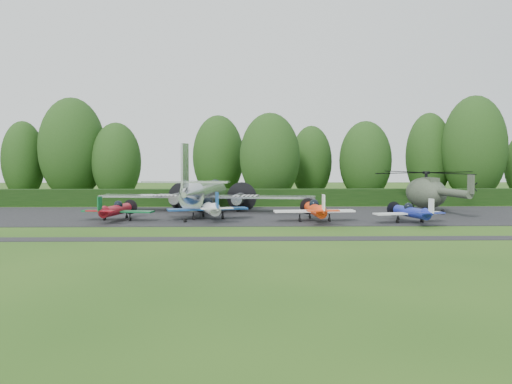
{
  "coord_description": "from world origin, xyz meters",
  "views": [
    {
      "loc": [
        0.06,
        -46.39,
        5.96
      ],
      "look_at": [
        1.28,
        7.62,
        2.5
      ],
      "focal_mm": 40.0,
      "sensor_mm": 36.0,
      "label": 1
    }
  ],
  "objects_px": {
    "transport_plane": "(205,194)",
    "light_plane_red": "(116,210)",
    "light_plane_white": "(209,207)",
    "light_plane_orange": "(315,210)",
    "helicopter": "(426,190)",
    "light_plane_blue": "(411,212)"
  },
  "relations": [
    {
      "from": "light_plane_orange",
      "to": "transport_plane",
      "type": "bearing_deg",
      "value": 145.29
    },
    {
      "from": "transport_plane",
      "to": "light_plane_red",
      "type": "relative_size",
      "value": 3.27
    },
    {
      "from": "light_plane_orange",
      "to": "helicopter",
      "type": "distance_m",
      "value": 16.34
    },
    {
      "from": "transport_plane",
      "to": "light_plane_white",
      "type": "xyz_separation_m",
      "value": [
        0.81,
        -6.33,
        -0.84
      ]
    },
    {
      "from": "transport_plane",
      "to": "light_plane_orange",
      "type": "bearing_deg",
      "value": -46.29
    },
    {
      "from": "light_plane_blue",
      "to": "helicopter",
      "type": "distance_m",
      "value": 11.86
    },
    {
      "from": "transport_plane",
      "to": "helicopter",
      "type": "relative_size",
      "value": 1.46
    },
    {
      "from": "transport_plane",
      "to": "helicopter",
      "type": "distance_m",
      "value": 23.51
    },
    {
      "from": "light_plane_red",
      "to": "light_plane_blue",
      "type": "bearing_deg",
      "value": -16.18
    },
    {
      "from": "light_plane_white",
      "to": "light_plane_blue",
      "type": "distance_m",
      "value": 18.14
    },
    {
      "from": "helicopter",
      "to": "light_plane_red",
      "type": "bearing_deg",
      "value": -154.28
    },
    {
      "from": "transport_plane",
      "to": "helicopter",
      "type": "xyz_separation_m",
      "value": [
        23.46,
        1.49,
        0.26
      ]
    },
    {
      "from": "light_plane_red",
      "to": "light_plane_orange",
      "type": "xyz_separation_m",
      "value": [
        17.93,
        -1.14,
        0.1
      ]
    },
    {
      "from": "helicopter",
      "to": "light_plane_orange",
      "type": "bearing_deg",
      "value": -133.1
    },
    {
      "from": "light_plane_red",
      "to": "light_plane_white",
      "type": "xyz_separation_m",
      "value": [
        8.35,
        0.78,
        0.13
      ]
    },
    {
      "from": "light_plane_orange",
      "to": "light_plane_white",
      "type": "bearing_deg",
      "value": 172.42
    },
    {
      "from": "light_plane_white",
      "to": "light_plane_orange",
      "type": "bearing_deg",
      "value": 3.43
    },
    {
      "from": "light_plane_white",
      "to": "light_plane_blue",
      "type": "relative_size",
      "value": 1.16
    },
    {
      "from": "light_plane_blue",
      "to": "helicopter",
      "type": "relative_size",
      "value": 0.43
    },
    {
      "from": "light_plane_blue",
      "to": "helicopter",
      "type": "xyz_separation_m",
      "value": [
        4.75,
        10.79,
        1.27
      ]
    },
    {
      "from": "light_plane_white",
      "to": "helicopter",
      "type": "xyz_separation_m",
      "value": [
        22.65,
        7.82,
        1.11
      ]
    },
    {
      "from": "transport_plane",
      "to": "helicopter",
      "type": "bearing_deg",
      "value": -4.22
    }
  ]
}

